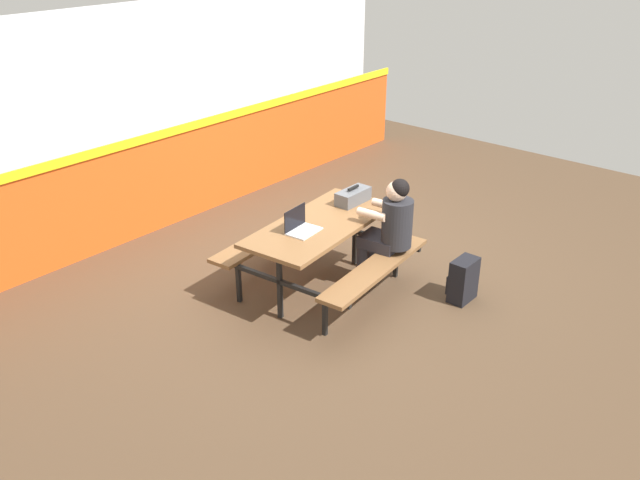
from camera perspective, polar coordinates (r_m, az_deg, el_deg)
name	(u,v)px	position (r m, az deg, el deg)	size (l,w,h in m)	color
ground_plane	(348,273)	(7.17, 2.35, -2.81)	(10.00, 10.00, 0.02)	#4C3826
accent_backdrop	(189,116)	(8.32, -11.05, 10.26)	(8.00, 0.14, 2.60)	#E55119
picnic_table_main	(320,238)	(6.59, 0.00, 0.17)	(1.74, 1.71, 0.74)	brown
student_nearer	(389,226)	(6.57, 5.91, 1.22)	(0.39, 0.54, 1.21)	#2D2D38
laptop_silver	(301,227)	(6.33, -1.63, 1.14)	(0.34, 0.25, 0.22)	silver
toolbox_grey	(353,196)	(6.95, 2.82, 3.73)	(0.40, 0.18, 0.18)	#595B60
backpack_dark	(463,280)	(6.72, 12.01, -3.35)	(0.30, 0.22, 0.44)	black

